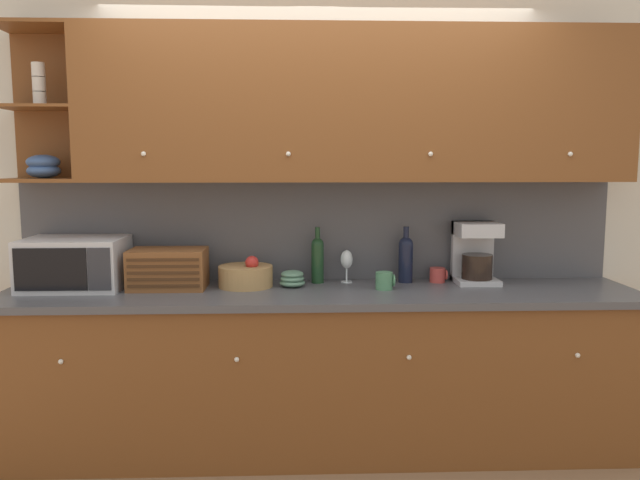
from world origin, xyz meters
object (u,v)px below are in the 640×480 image
(fruit_basket, at_px, (246,276))
(second_wine_bottle, at_px, (406,257))
(wine_glass, at_px, (347,261))
(coffee_maker, at_px, (475,252))
(mug_blue_second, at_px, (438,275))
(wine_bottle, at_px, (318,258))
(bread_box, at_px, (168,269))
(microwave, at_px, (75,263))
(bowl_stack_on_counter, at_px, (292,279))
(mug, at_px, (385,281))

(fruit_basket, xyz_separation_m, second_wine_bottle, (0.93, 0.10, 0.09))
(wine_glass, xyz_separation_m, coffee_maker, (0.75, -0.04, 0.05))
(wine_glass, height_order, second_wine_bottle, second_wine_bottle)
(fruit_basket, bearing_deg, mug_blue_second, 4.49)
(wine_bottle, bearing_deg, bread_box, -171.00)
(mug_blue_second, height_order, coffee_maker, coffee_maker)
(microwave, xyz_separation_m, bowl_stack_on_counter, (1.21, 0.00, -0.10))
(bread_box, height_order, mug, bread_box)
(coffee_maker, bearing_deg, wine_bottle, 178.03)
(wine_bottle, distance_m, coffee_maker, 0.93)
(wine_glass, xyz_separation_m, mug, (0.19, -0.21, -0.08))
(bowl_stack_on_counter, relative_size, coffee_maker, 0.41)
(fruit_basket, height_order, mug, fruit_basket)
(microwave, relative_size, coffee_maker, 1.52)
(wine_bottle, bearing_deg, second_wine_bottle, -0.37)
(microwave, height_order, fruit_basket, microwave)
(fruit_basket, relative_size, mug, 2.87)
(wine_glass, bearing_deg, wine_bottle, -178.04)
(mug, bearing_deg, coffee_maker, 17.34)
(wine_glass, bearing_deg, bowl_stack_on_counter, -159.60)
(coffee_maker, bearing_deg, bowl_stack_on_counter, -175.68)
(wine_bottle, bearing_deg, bowl_stack_on_counter, -142.59)
(bowl_stack_on_counter, relative_size, wine_bottle, 0.44)
(fruit_basket, relative_size, coffee_maker, 0.86)
(bread_box, xyz_separation_m, second_wine_bottle, (1.36, 0.13, 0.04))
(wine_bottle, relative_size, second_wine_bottle, 1.00)
(wine_glass, xyz_separation_m, mug_blue_second, (0.54, -0.02, -0.09))
(wine_glass, height_order, mug, wine_glass)
(bread_box, distance_m, wine_bottle, 0.85)
(mug, relative_size, second_wine_bottle, 0.32)
(bowl_stack_on_counter, relative_size, wine_glass, 0.76)
(wine_bottle, xyz_separation_m, wine_glass, (0.17, 0.01, -0.02))
(fruit_basket, bearing_deg, microwave, -179.20)
(mug, bearing_deg, wine_glass, 132.63)
(fruit_basket, height_order, second_wine_bottle, second_wine_bottle)
(microwave, distance_m, bread_box, 0.52)
(bread_box, distance_m, coffee_maker, 1.77)
(mug, bearing_deg, second_wine_bottle, 53.09)
(bowl_stack_on_counter, height_order, second_wine_bottle, second_wine_bottle)
(wine_bottle, relative_size, mug, 3.07)
(bowl_stack_on_counter, bearing_deg, microwave, -179.99)
(bowl_stack_on_counter, bearing_deg, bread_box, -178.31)
(wine_bottle, distance_m, mug, 0.43)
(wine_bottle, distance_m, second_wine_bottle, 0.52)
(bread_box, height_order, bowl_stack_on_counter, bread_box)
(microwave, bearing_deg, wine_bottle, 4.74)
(bowl_stack_on_counter, height_order, mug_blue_second, bowl_stack_on_counter)
(microwave, relative_size, wine_glass, 2.82)
(fruit_basket, relative_size, wine_bottle, 0.93)
(mug, relative_size, mug_blue_second, 1.05)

